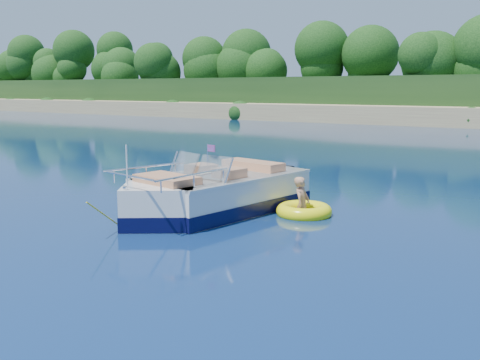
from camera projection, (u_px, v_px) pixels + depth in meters
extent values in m
plane|color=#091D42|center=(126.00, 226.00, 11.55)|extent=(160.00, 160.00, 0.00)
cube|color=#8F7553|center=(470.00, 119.00, 42.74)|extent=(170.00, 8.00, 2.00)
cylinder|color=black|center=(105.00, 89.00, 69.19)|extent=(0.44, 0.44, 2.80)
sphere|color=black|center=(104.00, 68.00, 68.74)|extent=(4.62, 4.62, 4.62)
cylinder|color=black|center=(287.00, 87.00, 54.11)|extent=(0.44, 0.44, 3.20)
sphere|color=black|center=(288.00, 56.00, 53.60)|extent=(5.28, 5.28, 5.28)
cube|color=silver|center=(223.00, 197.00, 12.97)|extent=(2.83, 4.38, 1.13)
cube|color=silver|center=(160.00, 210.00, 11.59)|extent=(2.12, 2.12, 1.13)
cube|color=black|center=(223.00, 203.00, 13.00)|extent=(2.87, 4.43, 0.32)
cube|color=black|center=(160.00, 217.00, 11.62)|extent=(2.16, 2.16, 0.32)
cube|color=#A77958|center=(232.00, 182.00, 13.15)|extent=(2.19, 3.10, 0.11)
cube|color=silver|center=(223.00, 175.00, 12.88)|extent=(2.87, 4.39, 0.06)
cube|color=black|center=(281.00, 183.00, 14.56)|extent=(0.65, 0.47, 0.97)
cube|color=#8C9EA5|center=(186.00, 164.00, 12.62)|extent=(0.89, 0.53, 0.52)
cube|color=#8C9EA5|center=(214.00, 168.00, 11.96)|extent=(0.85, 0.31, 0.52)
cube|color=#BA7B55|center=(201.00, 173.00, 13.01)|extent=(0.69, 0.69, 0.43)
cube|color=#BA7B55|center=(230.00, 177.00, 12.36)|extent=(0.69, 0.69, 0.43)
cube|color=#BA7B55|center=(253.00, 169.00, 13.65)|extent=(1.76, 0.88, 0.41)
cube|color=#BA7B55|center=(167.00, 184.00, 11.65)|extent=(1.54, 1.04, 0.37)
cylinder|color=silver|center=(127.00, 167.00, 10.83)|extent=(0.03, 0.03, 0.91)
cube|color=red|center=(211.00, 148.00, 11.95)|extent=(0.24, 0.06, 0.15)
cube|color=silver|center=(125.00, 188.00, 10.87)|extent=(0.12, 0.08, 0.05)
cylinder|color=yellow|center=(106.00, 216.00, 10.80)|extent=(0.23, 1.15, 0.82)
torus|color=#FFFC0D|center=(304.00, 211.00, 12.51)|extent=(1.70, 1.70, 0.35)
torus|color=#B00811|center=(304.00, 210.00, 12.51)|extent=(1.40, 1.40, 0.11)
imported|color=tan|center=(302.00, 214.00, 12.64)|extent=(0.45, 0.79, 1.47)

